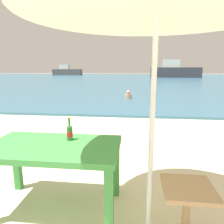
# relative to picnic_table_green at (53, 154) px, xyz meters

# --- Properties ---
(sea_water) EXTENTS (120.00, 50.00, 0.08)m
(sea_water) POSITION_rel_picnic_table_green_xyz_m (0.70, 29.51, -0.61)
(sea_water) COLOR #386B84
(sea_water) RESTS_ON ground_plane
(picnic_table_green) EXTENTS (1.40, 0.80, 0.76)m
(picnic_table_green) POSITION_rel_picnic_table_green_xyz_m (0.00, 0.00, 0.00)
(picnic_table_green) COLOR #3D8C42
(picnic_table_green) RESTS_ON ground_plane
(beer_bottle_amber) EXTENTS (0.07, 0.07, 0.26)m
(beer_bottle_amber) POSITION_rel_picnic_table_green_xyz_m (0.13, 0.17, 0.20)
(beer_bottle_amber) COLOR #2D662D
(beer_bottle_amber) RESTS_ON picnic_table_green
(side_table_wood) EXTENTS (0.44, 0.44, 0.54)m
(side_table_wood) POSITION_rel_picnic_table_green_xyz_m (1.33, -0.29, -0.30)
(side_table_wood) COLOR tan
(side_table_wood) RESTS_ON ground_plane
(swimmer_person) EXTENTS (0.34, 0.34, 0.41)m
(swimmer_person) POSITION_rel_picnic_table_green_xyz_m (0.50, 8.38, -0.41)
(swimmer_person) COLOR tan
(swimmer_person) RESTS_ON sea_water
(boat_cargo_ship) EXTENTS (7.72, 2.10, 2.81)m
(boat_cargo_ship) POSITION_rel_picnic_table_green_xyz_m (6.98, 33.02, 0.44)
(boat_cargo_ship) COLOR #38383F
(boat_cargo_ship) RESTS_ON sea_water
(boat_fishing_trawler) EXTENTS (6.10, 1.66, 2.22)m
(boat_fishing_trawler) POSITION_rel_picnic_table_green_xyz_m (-13.91, 42.60, 0.23)
(boat_fishing_trawler) COLOR #4C4C4C
(boat_fishing_trawler) RESTS_ON sea_water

